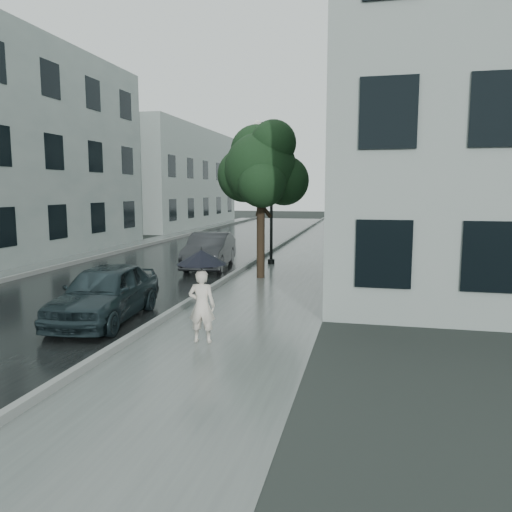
% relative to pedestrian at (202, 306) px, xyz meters
% --- Properties ---
extents(ground, '(120.00, 120.00, 0.00)m').
position_rel_pedestrian_xyz_m(ground, '(0.18, 0.58, -0.74)').
color(ground, black).
rests_on(ground, ground).
extents(sidewalk, '(3.50, 60.00, 0.01)m').
position_rel_pedestrian_xyz_m(sidewalk, '(0.43, 12.58, -0.73)').
color(sidewalk, slate).
rests_on(sidewalk, ground).
extents(kerb_near, '(0.15, 60.00, 0.15)m').
position_rel_pedestrian_xyz_m(kerb_near, '(-1.40, 12.58, -0.66)').
color(kerb_near, slate).
rests_on(kerb_near, ground).
extents(asphalt_road, '(6.85, 60.00, 0.00)m').
position_rel_pedestrian_xyz_m(asphalt_road, '(-4.90, 12.58, -0.73)').
color(asphalt_road, black).
rests_on(asphalt_road, ground).
extents(kerb_far, '(0.15, 60.00, 0.15)m').
position_rel_pedestrian_xyz_m(kerb_far, '(-8.40, 12.58, -0.66)').
color(kerb_far, slate).
rests_on(kerb_far, ground).
extents(sidewalk_far, '(1.70, 60.00, 0.01)m').
position_rel_pedestrian_xyz_m(sidewalk_far, '(-9.32, 12.58, -0.73)').
color(sidewalk_far, '#4C5451').
rests_on(sidewalk_far, ground).
extents(building_near, '(7.02, 36.00, 9.00)m').
position_rel_pedestrian_xyz_m(building_near, '(5.65, 20.08, 3.76)').
color(building_near, gray).
rests_on(building_near, ground).
extents(building_far_b, '(7.02, 18.00, 8.00)m').
position_rel_pedestrian_xyz_m(building_far_b, '(-13.60, 30.58, 3.26)').
color(building_far_b, gray).
rests_on(building_far_b, ground).
extents(pedestrian, '(0.55, 0.38, 1.46)m').
position_rel_pedestrian_xyz_m(pedestrian, '(0.00, 0.00, 0.00)').
color(pedestrian, silver).
rests_on(pedestrian, sidewalk).
extents(umbrella, '(1.21, 1.21, 0.96)m').
position_rel_pedestrian_xyz_m(umbrella, '(0.02, -0.02, 0.97)').
color(umbrella, black).
rests_on(umbrella, ground).
extents(street_tree, '(3.17, 2.88, 5.25)m').
position_rel_pedestrian_xyz_m(street_tree, '(-0.42, 7.48, 2.96)').
color(street_tree, '#332619').
rests_on(street_tree, ground).
extents(lamp_post, '(0.82, 0.46, 5.69)m').
position_rel_pedestrian_xyz_m(lamp_post, '(-0.82, 10.56, 2.50)').
color(lamp_post, black).
rests_on(lamp_post, ground).
extents(car_near, '(1.88, 3.95, 1.30)m').
position_rel_pedestrian_xyz_m(car_near, '(-2.70, 1.08, -0.08)').
color(car_near, black).
rests_on(car_near, ground).
extents(car_far, '(1.86, 4.20, 1.34)m').
position_rel_pedestrian_xyz_m(car_far, '(-2.80, 9.07, -0.06)').
color(car_far, '#242729').
rests_on(car_far, ground).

